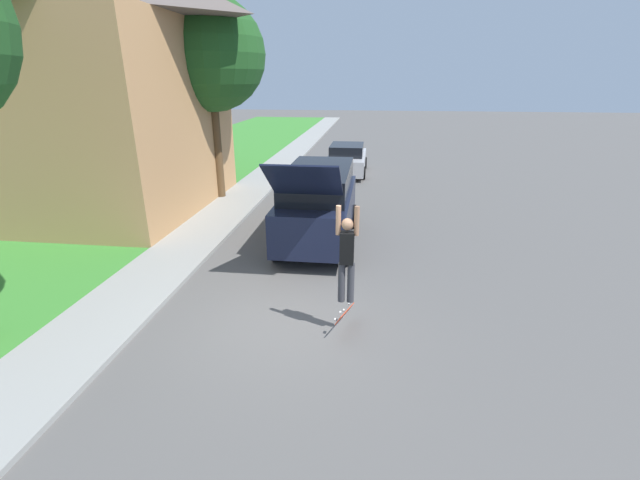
{
  "coord_description": "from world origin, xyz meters",
  "views": [
    {
      "loc": [
        1.59,
        -7.33,
        4.51
      ],
      "look_at": [
        0.5,
        1.32,
        1.22
      ],
      "focal_mm": 24.0,
      "sensor_mm": 36.0,
      "label": 1
    }
  ],
  "objects_px": {
    "skateboarder": "(347,254)",
    "skateboard": "(344,313)",
    "lawn_tree_far": "(209,55)",
    "suv_parked": "(318,203)",
    "car_down_street": "(347,159)"
  },
  "relations": [
    {
      "from": "skateboarder",
      "to": "skateboard",
      "type": "bearing_deg",
      "value": -179.32
    },
    {
      "from": "skateboard",
      "to": "lawn_tree_far",
      "type": "bearing_deg",
      "value": 121.93
    },
    {
      "from": "lawn_tree_far",
      "to": "suv_parked",
      "type": "height_order",
      "value": "lawn_tree_far"
    },
    {
      "from": "suv_parked",
      "to": "car_down_street",
      "type": "relative_size",
      "value": 1.25
    },
    {
      "from": "skateboarder",
      "to": "skateboard",
      "type": "xyz_separation_m",
      "value": [
        -0.02,
        -0.0,
        -1.2
      ]
    },
    {
      "from": "car_down_street",
      "to": "skateboarder",
      "type": "bearing_deg",
      "value": -86.28
    },
    {
      "from": "car_down_street",
      "to": "skateboarder",
      "type": "height_order",
      "value": "skateboarder"
    },
    {
      "from": "suv_parked",
      "to": "skateboard",
      "type": "distance_m",
      "value": 4.84
    },
    {
      "from": "skateboarder",
      "to": "skateboard",
      "type": "relative_size",
      "value": 2.32
    },
    {
      "from": "skateboarder",
      "to": "lawn_tree_far",
      "type": "bearing_deg",
      "value": 122.01
    },
    {
      "from": "suv_parked",
      "to": "skateboard",
      "type": "bearing_deg",
      "value": -76.68
    },
    {
      "from": "lawn_tree_far",
      "to": "car_down_street",
      "type": "distance_m",
      "value": 8.56
    },
    {
      "from": "lawn_tree_far",
      "to": "car_down_street",
      "type": "relative_size",
      "value": 1.66
    },
    {
      "from": "lawn_tree_far",
      "to": "skateboarder",
      "type": "distance_m",
      "value": 11.23
    },
    {
      "from": "lawn_tree_far",
      "to": "skateboard",
      "type": "distance_m",
      "value": 11.68
    }
  ]
}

